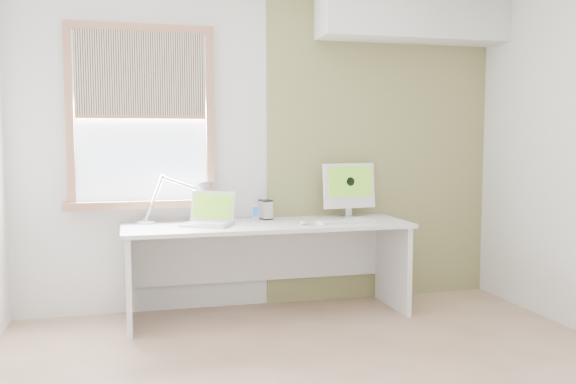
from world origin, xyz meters
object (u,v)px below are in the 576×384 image
object	(u,v)px
desk	(266,247)
laptop	(209,217)
external_drive	(265,210)
imac	(349,187)
desk_lamp	(194,197)

from	to	relation	value
desk	laptop	bearing A→B (deg)	-176.24
laptop	external_drive	size ratio (longest dim) A/B	2.84
desk	external_drive	xyz separation A→B (m)	(0.04, 0.17, 0.27)
external_drive	laptop	bearing A→B (deg)	-157.17
imac	laptop	bearing A→B (deg)	-171.42
laptop	external_drive	world-z (taller)	laptop
imac	desk_lamp	bearing A→B (deg)	179.93
laptop	external_drive	bearing A→B (deg)	22.83
desk	external_drive	distance (m)	0.33
desk_lamp	imac	xyz separation A→B (m)	(1.28, -0.00, 0.05)
external_drive	imac	distance (m)	0.73
desk_lamp	external_drive	world-z (taller)	desk_lamp
desk_lamp	external_drive	bearing A→B (deg)	2.15
desk	laptop	world-z (taller)	laptop
desk	imac	xyz separation A→B (m)	(0.74, 0.15, 0.45)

